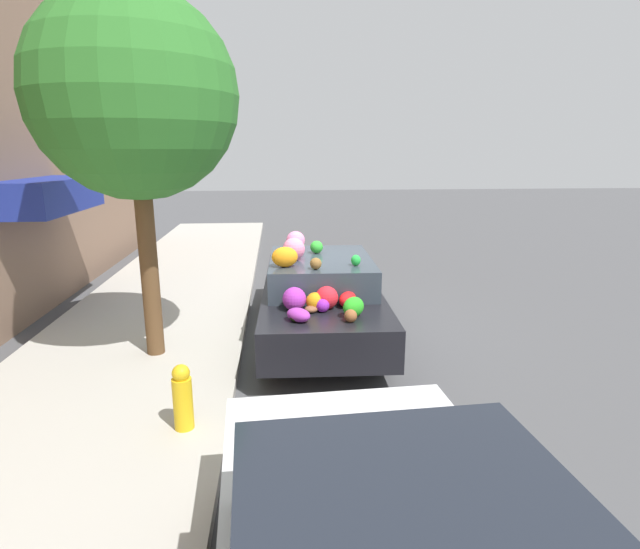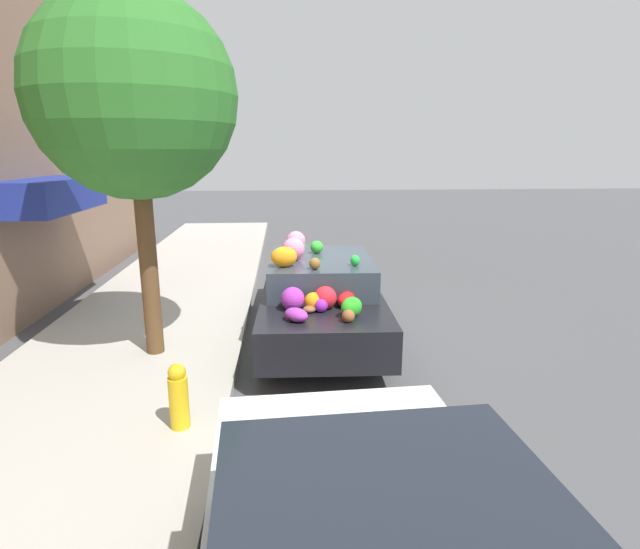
{
  "view_description": "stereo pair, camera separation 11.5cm",
  "coord_description": "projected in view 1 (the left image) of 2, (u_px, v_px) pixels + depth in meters",
  "views": [
    {
      "loc": [
        -7.7,
        0.55,
        2.91
      ],
      "look_at": [
        0.0,
        -0.12,
        0.98
      ],
      "focal_mm": 28.0,
      "sensor_mm": 36.0,
      "label": 1
    },
    {
      "loc": [
        -7.71,
        0.43,
        2.91
      ],
      "look_at": [
        0.0,
        -0.12,
        0.98
      ],
      "focal_mm": 28.0,
      "sensor_mm": 36.0,
      "label": 2
    }
  ],
  "objects": [
    {
      "name": "fire_hydrant",
      "position": [
        183.0,
        397.0,
        5.06
      ],
      "size": [
        0.2,
        0.2,
        0.7
      ],
      "color": "gold",
      "rests_on": "sidewalk_curb"
    },
    {
      "name": "street_tree",
      "position": [
        135.0,
        97.0,
        6.22
      ],
      "size": [
        2.6,
        2.6,
        4.74
      ],
      "color": "brown",
      "rests_on": "sidewalk_curb"
    },
    {
      "name": "art_car",
      "position": [
        319.0,
        292.0,
        7.99
      ],
      "size": [
        4.61,
        1.91,
        1.64
      ],
      "rotation": [
        0.0,
        0.0,
        -0.03
      ],
      "color": "black",
      "rests_on": "ground"
    },
    {
      "name": "sidewalk_curb",
      "position": [
        144.0,
        334.0,
        7.95
      ],
      "size": [
        24.0,
        3.2,
        0.13
      ],
      "color": "#B2ADA3",
      "rests_on": "ground"
    },
    {
      "name": "ground_plane",
      "position": [
        313.0,
        333.0,
        8.19
      ],
      "size": [
        60.0,
        60.0,
        0.0
      ],
      "primitive_type": "plane",
      "color": "#4C4C4F"
    }
  ]
}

